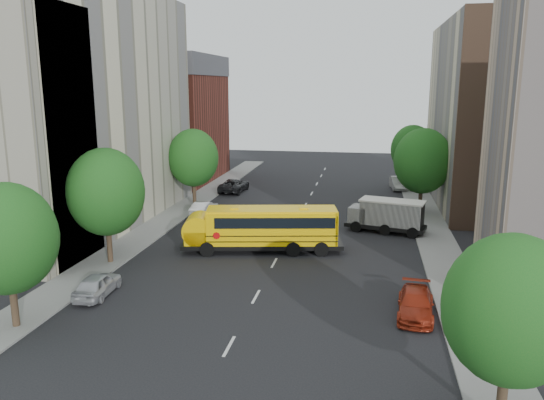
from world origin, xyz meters
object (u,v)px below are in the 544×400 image
(street_tree_1, at_px, (106,192))
(street_tree_2, at_px, (193,158))
(street_tree_0, at_px, (7,239))
(street_tree_4, at_px, (423,161))
(school_bus, at_px, (261,227))
(parked_car_2, at_px, (234,185))
(safari_truck, at_px, (386,215))
(parked_car_1, at_px, (204,208))
(parked_car_5, at_px, (398,183))
(parked_car_4, at_px, (405,208))
(parked_car_3, at_px, (416,304))
(street_tree_3, at_px, (511,310))
(parked_car_0, at_px, (97,284))
(street_tree_5, at_px, (412,150))

(street_tree_1, relative_size, street_tree_2, 1.03)
(street_tree_0, distance_m, street_tree_4, 35.61)
(school_bus, distance_m, parked_car_2, 22.25)
(street_tree_2, xyz_separation_m, safari_truck, (18.73, -6.67, -3.38))
(parked_car_1, distance_m, parked_car_5, 24.46)
(school_bus, bearing_deg, street_tree_4, 36.63)
(parked_car_4, bearing_deg, parked_car_2, 154.85)
(parked_car_3, bearing_deg, street_tree_1, 170.74)
(street_tree_3, bearing_deg, parked_car_2, 116.66)
(safari_truck, height_order, parked_car_0, safari_truck)
(street_tree_0, xyz_separation_m, parked_car_2, (2.20, 35.44, -3.90))
(street_tree_0, xyz_separation_m, parked_car_3, (19.80, 5.07, -3.99))
(street_tree_1, height_order, safari_truck, street_tree_1)
(safari_truck, bearing_deg, street_tree_4, 78.00)
(parked_car_0, xyz_separation_m, parked_car_2, (0.22, 30.88, 0.07))
(school_bus, distance_m, parked_car_3, 13.95)
(street_tree_1, xyz_separation_m, parked_car_4, (20.60, 17.65, -4.30))
(street_tree_3, relative_size, parked_car_4, 1.86)
(street_tree_4, bearing_deg, school_bus, -132.58)
(parked_car_3, bearing_deg, street_tree_5, 91.12)
(parked_car_2, relative_size, parked_car_5, 1.21)
(parked_car_1, bearing_deg, street_tree_2, -56.62)
(street_tree_3, relative_size, parked_car_1, 1.75)
(street_tree_4, xyz_separation_m, safari_truck, (-3.27, -6.67, -3.63))
(street_tree_3, distance_m, street_tree_5, 44.00)
(street_tree_5, height_order, parked_car_1, street_tree_5)
(street_tree_2, xyz_separation_m, parked_car_0, (1.98, -23.43, -4.16))
(street_tree_0, xyz_separation_m, street_tree_2, (0.00, 28.00, 0.19))
(street_tree_0, bearing_deg, parked_car_2, 86.45)
(parked_car_2, bearing_deg, street_tree_4, 162.25)
(street_tree_2, bearing_deg, parked_car_5, 30.73)
(parked_car_1, xyz_separation_m, parked_car_4, (18.40, 3.53, -0.02))
(school_bus, height_order, parked_car_4, school_bus)
(street_tree_3, bearing_deg, street_tree_0, 169.70)
(parked_car_0, height_order, parked_car_5, parked_car_5)
(street_tree_3, height_order, street_tree_4, street_tree_4)
(street_tree_1, xyz_separation_m, street_tree_2, (0.00, 18.00, -0.12))
(street_tree_2, relative_size, parked_car_2, 1.44)
(parked_car_1, height_order, parked_car_2, parked_car_2)
(street_tree_0, height_order, parked_car_0, street_tree_0)
(street_tree_2, bearing_deg, parked_car_0, -85.18)
(street_tree_4, height_order, parked_car_1, street_tree_4)
(street_tree_2, relative_size, school_bus, 0.65)
(street_tree_1, bearing_deg, street_tree_2, 90.00)
(street_tree_4, bearing_deg, street_tree_3, -90.00)
(street_tree_2, distance_m, street_tree_3, 38.83)
(parked_car_1, bearing_deg, street_tree_3, 128.92)
(street_tree_1, relative_size, parked_car_2, 1.48)
(safari_truck, bearing_deg, street_tree_3, -68.50)
(street_tree_4, height_order, school_bus, street_tree_4)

